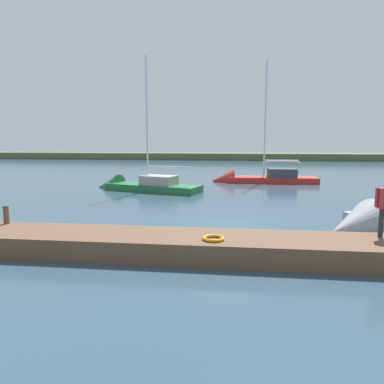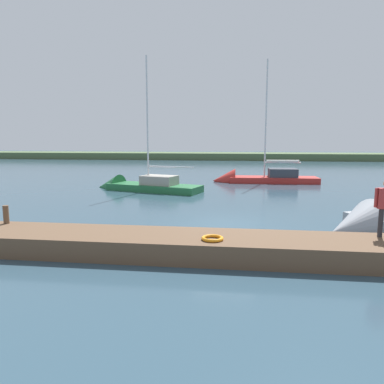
% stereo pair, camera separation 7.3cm
% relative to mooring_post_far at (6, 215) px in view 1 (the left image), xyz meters
% --- Properties ---
extents(ground_plane, '(200.00, 200.00, 0.00)m').
position_rel_mooring_post_far_xyz_m(ground_plane, '(-7.64, -3.54, -0.99)').
color(ground_plane, '#2D4756').
extents(far_shoreline, '(180.00, 8.00, 2.40)m').
position_rel_mooring_post_far_xyz_m(far_shoreline, '(-7.64, -55.05, -0.99)').
color(far_shoreline, '#4C603D').
rests_on(far_shoreline, ground_plane).
extents(dock_pier, '(20.10, 2.16, 0.66)m').
position_rel_mooring_post_far_xyz_m(dock_pier, '(-7.64, 0.75, -0.66)').
color(dock_pier, brown).
rests_on(dock_pier, ground_plane).
extents(mooring_post_far, '(0.19, 0.19, 0.65)m').
position_rel_mooring_post_far_xyz_m(mooring_post_far, '(0.00, 0.00, 0.00)').
color(mooring_post_far, brown).
rests_on(mooring_post_far, dock_pier).
extents(life_ring_buoy, '(0.66, 0.66, 0.10)m').
position_rel_mooring_post_far_xyz_m(life_ring_buoy, '(-7.43, 1.19, -0.27)').
color(life_ring_buoy, orange).
rests_on(life_ring_buoy, dock_pier).
extents(sailboat_far_left, '(8.86, 2.35, 11.09)m').
position_rel_mooring_post_far_xyz_m(sailboat_far_left, '(-9.74, -19.31, -0.76)').
color(sailboat_far_left, '#B22823').
rests_on(sailboat_far_left, ground_plane).
extents(sailboat_outer_mooring, '(8.51, 4.41, 10.31)m').
position_rel_mooring_post_far_xyz_m(sailboat_outer_mooring, '(-1.03, -13.50, -0.86)').
color(sailboat_outer_mooring, '#236638').
rests_on(sailboat_outer_mooring, ground_plane).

